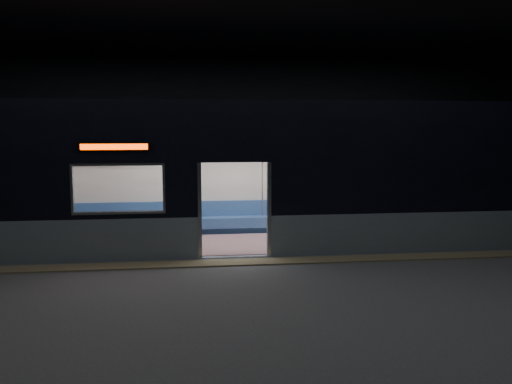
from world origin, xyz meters
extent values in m
cube|color=#47494C|center=(0.00, 0.00, -0.01)|extent=(24.00, 14.00, 0.01)
cube|color=black|center=(0.00, 0.00, 4.98)|extent=(24.00, 14.00, 0.04)
cube|color=black|center=(0.00, 6.98, 2.50)|extent=(24.00, 0.04, 5.00)
cube|color=black|center=(0.00, -6.98, 2.50)|extent=(24.00, 0.04, 5.00)
cube|color=#8C7F59|center=(0.00, 0.55, 0.01)|extent=(22.80, 0.50, 0.03)
cube|color=gray|center=(4.85, 1.06, 0.45)|extent=(8.30, 0.12, 0.90)
cube|color=black|center=(4.85, 1.06, 2.05)|extent=(8.30, 0.12, 2.30)
cube|color=black|center=(0.00, 1.06, 2.62)|extent=(1.40, 0.12, 1.15)
cube|color=#B7BABC|center=(-0.74, 1.06, 1.02)|extent=(0.08, 0.14, 2.05)
cube|color=#B7BABC|center=(0.74, 1.06, 1.02)|extent=(0.08, 0.14, 2.05)
cube|color=black|center=(-2.45, 0.98, 2.39)|extent=(1.50, 0.04, 0.18)
cube|color=#E93100|center=(-2.45, 0.97, 2.39)|extent=(1.34, 0.03, 0.12)
cube|color=beige|center=(0.00, 3.94, 1.60)|extent=(18.00, 0.12, 3.20)
cube|color=black|center=(0.00, 2.50, 3.28)|extent=(18.00, 3.00, 0.15)
cube|color=gray|center=(0.00, 2.50, 0.02)|extent=(17.76, 2.76, 0.04)
cube|color=beige|center=(0.00, 2.50, 2.35)|extent=(17.76, 2.76, 0.10)
cube|color=#2E4885|center=(0.00, 3.62, 0.24)|extent=(11.00, 0.48, 0.41)
cube|color=#2E4885|center=(0.00, 3.81, 0.65)|extent=(11.00, 0.10, 0.40)
cube|color=#6C4F51|center=(-3.30, 1.41, 0.24)|extent=(4.40, 0.48, 0.41)
cube|color=#6C4F51|center=(3.30, 1.41, 0.24)|extent=(4.40, 0.48, 0.41)
cylinder|color=silver|center=(-0.95, 1.37, 1.17)|extent=(0.04, 0.04, 2.26)
cylinder|color=silver|center=(-0.95, 3.63, 1.17)|extent=(0.04, 0.04, 2.26)
cylinder|color=silver|center=(0.95, 1.37, 1.17)|extent=(0.04, 0.04, 2.26)
cylinder|color=silver|center=(0.95, 3.63, 1.17)|extent=(0.04, 0.04, 2.26)
cylinder|color=silver|center=(0.00, 3.58, 1.95)|extent=(11.00, 0.03, 0.03)
cube|color=black|center=(4.70, 3.41, 0.52)|extent=(0.16, 0.44, 0.15)
cube|color=black|center=(4.90, 3.41, 0.52)|extent=(0.16, 0.44, 0.15)
cylinder|color=black|center=(4.70, 3.21, 0.26)|extent=(0.10, 0.10, 0.43)
cylinder|color=black|center=(4.90, 3.21, 0.26)|extent=(0.10, 0.10, 0.43)
cube|color=pink|center=(4.80, 3.59, 0.54)|extent=(0.37, 0.21, 0.19)
cylinder|color=pink|center=(4.80, 3.62, 0.87)|extent=(0.40, 0.40, 0.49)
sphere|color=tan|center=(4.80, 3.60, 1.22)|extent=(0.20, 0.20, 0.20)
sphere|color=black|center=(4.80, 3.64, 1.26)|extent=(0.21, 0.21, 0.21)
cube|color=black|center=(4.83, 3.34, 0.67)|extent=(0.30, 0.27, 0.13)
cube|color=white|center=(2.53, 3.85, 1.44)|extent=(0.88, 0.03, 0.57)
camera|label=1|loc=(-0.97, -10.29, 2.83)|focal=38.00mm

